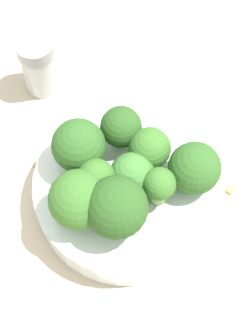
{
  "coord_description": "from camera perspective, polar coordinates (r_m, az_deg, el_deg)",
  "views": [
    {
      "loc": [
        -0.2,
        -0.11,
        0.56
      ],
      "look_at": [
        0.0,
        0.0,
        0.08
      ],
      "focal_mm": 60.0,
      "sensor_mm": 36.0,
      "label": 1
    }
  ],
  "objects": [
    {
      "name": "ground_plane",
      "position": [
        0.61,
        0.0,
        -3.19
      ],
      "size": [
        3.0,
        3.0,
        0.0
      ],
      "primitive_type": "plane",
      "color": "beige"
    },
    {
      "name": "bowl",
      "position": [
        0.59,
        0.0,
        -2.4
      ],
      "size": [
        0.19,
        0.19,
        0.04
      ],
      "primitive_type": "cylinder",
      "color": "silver",
      "rests_on": "ground_plane"
    },
    {
      "name": "broccoli_floret_0",
      "position": [
        0.54,
        0.42,
        -1.11
      ],
      "size": [
        0.04,
        0.04,
        0.05
      ],
      "color": "#8EB770",
      "rests_on": "bowl"
    },
    {
      "name": "broccoli_floret_1",
      "position": [
        0.54,
        3.54,
        -1.5
      ],
      "size": [
        0.03,
        0.03,
        0.05
      ],
      "color": "#7A9E5B",
      "rests_on": "bowl"
    },
    {
      "name": "broccoli_floret_2",
      "position": [
        0.55,
        2.42,
        1.95
      ],
      "size": [
        0.04,
        0.04,
        0.05
      ],
      "color": "#8EB770",
      "rests_on": "bowl"
    },
    {
      "name": "broccoli_floret_3",
      "position": [
        0.56,
        -0.51,
        4.15
      ],
      "size": [
        0.04,
        0.04,
        0.05
      ],
      "color": "#7A9E5B",
      "rests_on": "bowl"
    },
    {
      "name": "broccoli_floret_4",
      "position": [
        0.53,
        -4.81,
        -3.25
      ],
      "size": [
        0.06,
        0.06,
        0.06
      ],
      "color": "#84AD66",
      "rests_on": "bowl"
    },
    {
      "name": "broccoli_floret_5",
      "position": [
        0.55,
        6.97,
        -0.05
      ],
      "size": [
        0.05,
        0.05,
        0.06
      ],
      "color": "#7A9E5B",
      "rests_on": "bowl"
    },
    {
      "name": "broccoli_floret_6",
      "position": [
        0.51,
        -0.99,
        -4.04
      ],
      "size": [
        0.06,
        0.06,
        0.07
      ],
      "color": "#7A9E5B",
      "rests_on": "bowl"
    },
    {
      "name": "broccoli_floret_7",
      "position": [
        0.55,
        -4.61,
        2.6
      ],
      "size": [
        0.05,
        0.05,
        0.06
      ],
      "color": "#7A9E5B",
      "rests_on": "bowl"
    },
    {
      "name": "broccoli_floret_8",
      "position": [
        0.54,
        -3.03,
        -1.11
      ],
      "size": [
        0.04,
        0.04,
        0.05
      ],
      "color": "#8EB770",
      "rests_on": "bowl"
    },
    {
      "name": "pepper_shaker",
      "position": [
        0.65,
        -8.83,
        10.31
      ],
      "size": [
        0.04,
        0.04,
        0.08
      ],
      "color": "#B2B7BC",
      "rests_on": "ground_plane"
    },
    {
      "name": "almond_crumb_0",
      "position": [
        0.62,
        10.64,
        -2.1
      ],
      "size": [
        0.01,
        0.01,
        0.01
      ],
      "primitive_type": "cube",
      "rotation": [
        0.0,
        0.0,
        3.03
      ],
      "color": "#AD7F4C",
      "rests_on": "ground_plane"
    },
    {
      "name": "almond_crumb_1",
      "position": [
        0.63,
        -9.07,
        0.3
      ],
      "size": [
        0.01,
        0.01,
        0.01
      ],
      "primitive_type": "cube",
      "rotation": [
        0.0,
        0.0,
        5.02
      ],
      "color": "#AD7F4C",
      "rests_on": "ground_plane"
    }
  ]
}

